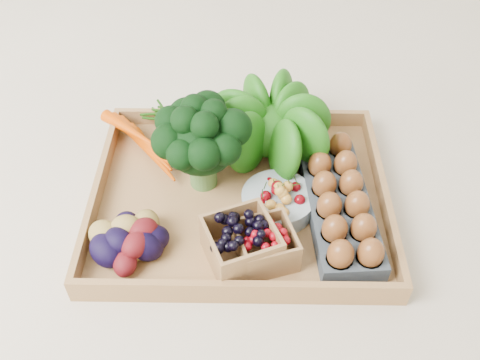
{
  "coord_description": "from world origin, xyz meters",
  "views": [
    {
      "loc": [
        0.01,
        -0.69,
        0.76
      ],
      "look_at": [
        0.0,
        0.0,
        0.06
      ],
      "focal_mm": 40.0,
      "sensor_mm": 36.0,
      "label": 1
    }
  ],
  "objects_px": {
    "tray": "(240,199)",
    "cherry_bowl": "(278,202)",
    "broccoli": "(202,157)",
    "egg_carton": "(338,206)"
  },
  "relations": [
    {
      "from": "tray",
      "to": "cherry_bowl",
      "type": "distance_m",
      "value": 0.08
    },
    {
      "from": "tray",
      "to": "broccoli",
      "type": "distance_m",
      "value": 0.11
    },
    {
      "from": "tray",
      "to": "egg_carton",
      "type": "bearing_deg",
      "value": -12.08
    },
    {
      "from": "cherry_bowl",
      "to": "tray",
      "type": "bearing_deg",
      "value": 158.1
    },
    {
      "from": "tray",
      "to": "cherry_bowl",
      "type": "relative_size",
      "value": 4.08
    },
    {
      "from": "tray",
      "to": "cherry_bowl",
      "type": "bearing_deg",
      "value": -21.9
    },
    {
      "from": "egg_carton",
      "to": "tray",
      "type": "bearing_deg",
      "value": 163.88
    },
    {
      "from": "broccoli",
      "to": "egg_carton",
      "type": "bearing_deg",
      "value": -16.72
    },
    {
      "from": "broccoli",
      "to": "egg_carton",
      "type": "height_order",
      "value": "broccoli"
    },
    {
      "from": "cherry_bowl",
      "to": "broccoli",
      "type": "bearing_deg",
      "value": 155.26
    }
  ]
}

